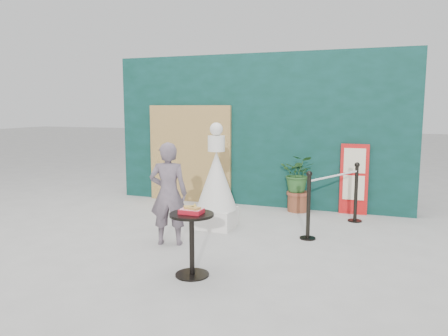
# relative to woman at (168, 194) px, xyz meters

# --- Properties ---
(ground) EXTENTS (60.00, 60.00, 0.00)m
(ground) POSITION_rel_woman_xyz_m (0.47, -0.18, -0.74)
(ground) COLOR #ADAAA5
(ground) RESTS_ON ground
(back_wall) EXTENTS (6.00, 0.30, 3.00)m
(back_wall) POSITION_rel_woman_xyz_m (0.47, 2.97, 0.76)
(back_wall) COLOR #0A2F26
(back_wall) RESTS_ON ground
(bamboo_fence) EXTENTS (1.80, 0.08, 2.00)m
(bamboo_fence) POSITION_rel_woman_xyz_m (-0.93, 2.76, 0.26)
(bamboo_fence) COLOR tan
(bamboo_fence) RESTS_ON ground
(woman) EXTENTS (0.62, 0.50, 1.48)m
(woman) POSITION_rel_woman_xyz_m (0.00, 0.00, 0.00)
(woman) COLOR slate
(woman) RESTS_ON ground
(menu_board) EXTENTS (0.50, 0.07, 1.30)m
(menu_board) POSITION_rel_woman_xyz_m (2.37, 2.77, -0.09)
(menu_board) COLOR red
(menu_board) RESTS_ON ground
(statue) EXTENTS (0.67, 0.67, 1.72)m
(statue) POSITION_rel_woman_xyz_m (0.33, 1.05, -0.04)
(statue) COLOR white
(statue) RESTS_ON ground
(cafe_table) EXTENTS (0.52, 0.52, 0.75)m
(cafe_table) POSITION_rel_woman_xyz_m (0.81, -0.98, -0.24)
(cafe_table) COLOR black
(cafe_table) RESTS_ON ground
(food_basket) EXTENTS (0.26, 0.19, 0.11)m
(food_basket) POSITION_rel_woman_xyz_m (0.81, -0.98, 0.05)
(food_basket) COLOR red
(food_basket) RESTS_ON cafe_table
(planter) EXTENTS (0.64, 0.55, 1.08)m
(planter) POSITION_rel_woman_xyz_m (1.37, 2.64, -0.11)
(planter) COLOR brown
(planter) RESTS_ON ground
(stanchion_barrier) EXTENTS (0.84, 1.54, 1.03)m
(stanchion_barrier) POSITION_rel_woman_xyz_m (2.14, 1.59, -0.25)
(stanchion_barrier) COLOR black
(stanchion_barrier) RESTS_ON ground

